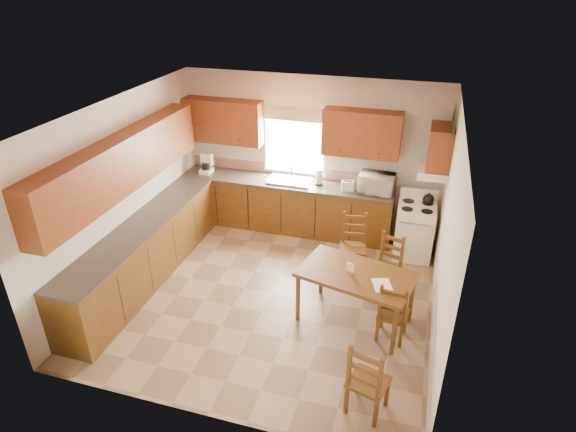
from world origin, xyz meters
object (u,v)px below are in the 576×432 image
(microwave, at_px, (376,183))
(dining_table, at_px, (355,297))
(chair_near_left, at_px, (369,377))
(chair_far_left, at_px, (386,265))
(chair_near_right, at_px, (393,310))
(chair_far_right, at_px, (353,245))
(stove, at_px, (414,232))

(microwave, distance_m, dining_table, 2.33)
(chair_near_left, height_order, chair_far_left, chair_near_left)
(chair_near_left, relative_size, chair_near_right, 1.09)
(dining_table, relative_size, chair_far_right, 1.54)
(stove, distance_m, dining_table, 2.02)
(chair_near_left, xyz_separation_m, chair_near_right, (0.14, 1.23, -0.04))
(chair_near_right, bearing_deg, chair_far_right, -55.36)
(microwave, height_order, chair_near_left, microwave)
(dining_table, xyz_separation_m, chair_near_left, (0.38, -1.41, 0.08))
(chair_near_right, bearing_deg, stove, -87.27)
(microwave, height_order, chair_far_right, microwave)
(stove, xyz_separation_m, chair_near_right, (-0.13, -2.10, -0.01))
(chair_near_right, distance_m, chair_far_left, 1.00)
(dining_table, height_order, chair_near_left, chair_near_left)
(dining_table, bearing_deg, chair_near_right, -5.81)
(microwave, distance_m, chair_far_left, 1.60)
(chair_near_left, bearing_deg, chair_far_left, -73.20)
(microwave, height_order, dining_table, microwave)
(microwave, height_order, chair_far_left, microwave)
(microwave, distance_m, chair_far_right, 1.21)
(stove, relative_size, chair_near_left, 0.94)
(chair_near_left, bearing_deg, chair_far_right, -61.72)
(stove, relative_size, chair_far_left, 0.99)
(dining_table, bearing_deg, chair_near_left, -61.72)
(microwave, relative_size, chair_far_right, 0.56)
(chair_near_left, distance_m, chair_near_right, 1.24)
(chair_far_left, bearing_deg, chair_near_right, -57.83)
(microwave, bearing_deg, chair_near_right, -72.94)
(chair_far_left, bearing_deg, chair_near_left, -67.70)
(chair_near_right, height_order, chair_far_right, chair_far_right)
(stove, bearing_deg, chair_far_left, -107.85)
(chair_far_right, bearing_deg, stove, 31.26)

